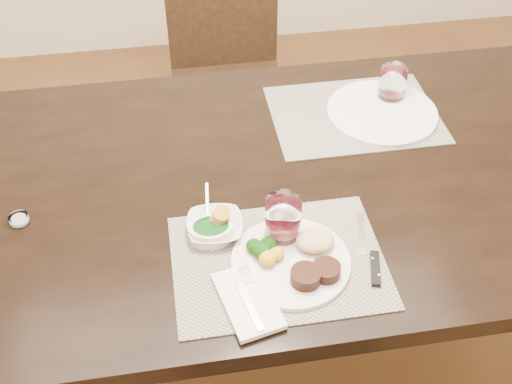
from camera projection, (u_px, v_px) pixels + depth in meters
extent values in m
plane|color=#452516|center=(268.00, 347.00, 2.11)|extent=(4.50, 4.50, 0.00)
cube|color=black|center=(272.00, 184.00, 1.62)|extent=(2.00, 1.00, 0.05)
cube|color=black|center=(502.00, 155.00, 2.29)|extent=(0.08, 0.08, 0.70)
cube|color=black|center=(230.00, 93.00, 2.43)|extent=(0.42, 0.42, 0.04)
cube|color=black|center=(191.00, 173.00, 2.44)|extent=(0.04, 0.04, 0.41)
cube|color=black|center=(284.00, 163.00, 2.48)|extent=(0.04, 0.04, 0.41)
cube|color=black|center=(184.00, 118.00, 2.70)|extent=(0.04, 0.04, 0.41)
cube|color=black|center=(268.00, 109.00, 2.74)|extent=(0.04, 0.04, 0.41)
cube|color=black|center=(222.00, 10.00, 2.40)|extent=(0.42, 0.04, 0.45)
cube|color=gray|center=(278.00, 262.00, 1.40)|extent=(0.46, 0.34, 0.00)
cube|color=gray|center=(354.00, 115.00, 1.79)|extent=(0.46, 0.34, 0.00)
cylinder|color=silver|center=(291.00, 262.00, 1.39)|extent=(0.26, 0.26, 0.01)
cylinder|color=black|center=(306.00, 276.00, 1.33)|extent=(0.06, 0.06, 0.03)
cylinder|color=black|center=(326.00, 270.00, 1.34)|extent=(0.06, 0.06, 0.03)
ellipsoid|color=tan|center=(315.00, 240.00, 1.40)|extent=(0.09, 0.07, 0.04)
ellipsoid|color=#154A0E|center=(262.00, 250.00, 1.38)|extent=(0.04, 0.04, 0.03)
ellipsoid|color=gold|center=(268.00, 258.00, 1.37)|extent=(0.04, 0.04, 0.03)
cube|color=white|center=(248.00, 301.00, 1.31)|extent=(0.14, 0.20, 0.01)
cube|color=white|center=(249.00, 306.00, 1.29)|extent=(0.04, 0.13, 0.01)
cube|color=white|center=(246.00, 274.00, 1.35)|extent=(0.03, 0.05, 0.00)
cube|color=white|center=(361.00, 234.00, 1.45)|extent=(0.05, 0.13, 0.00)
cube|color=black|center=(375.00, 268.00, 1.37)|extent=(0.04, 0.10, 0.01)
imported|color=silver|center=(215.00, 227.00, 1.45)|extent=(0.13, 0.13, 0.03)
cylinder|color=#A57934|center=(215.00, 220.00, 1.43)|extent=(0.04, 0.05, 0.04)
cylinder|color=silver|center=(211.00, 232.00, 1.43)|extent=(0.10, 0.10, 0.04)
cylinder|color=#0D390E|center=(211.00, 228.00, 1.42)|extent=(0.08, 0.08, 0.01)
cube|color=white|center=(207.00, 200.00, 1.46)|extent=(0.01, 0.07, 0.05)
cylinder|color=white|center=(283.00, 220.00, 1.41)|extent=(0.08, 0.08, 0.11)
cylinder|color=#32040C|center=(282.00, 233.00, 1.44)|extent=(0.07, 0.07, 0.03)
cylinder|color=silver|center=(382.00, 112.00, 1.78)|extent=(0.31, 0.31, 0.01)
cylinder|color=white|center=(393.00, 84.00, 1.81)|extent=(0.08, 0.08, 0.10)
cylinder|color=#32040C|center=(391.00, 96.00, 1.83)|extent=(0.06, 0.06, 0.03)
cylinder|color=white|center=(19.00, 219.00, 1.48)|extent=(0.05, 0.05, 0.02)
cylinder|color=white|center=(19.00, 221.00, 1.48)|extent=(0.03, 0.03, 0.01)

